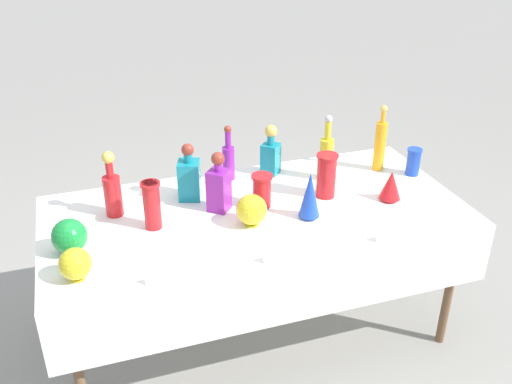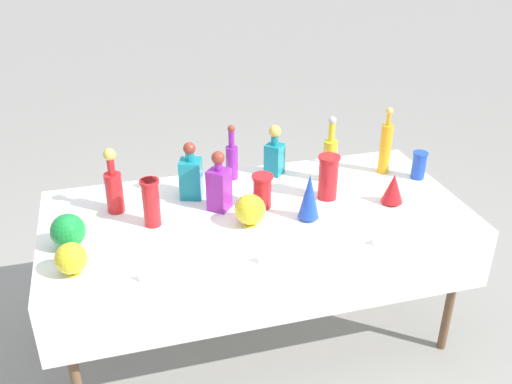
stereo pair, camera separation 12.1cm
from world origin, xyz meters
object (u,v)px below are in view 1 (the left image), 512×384
(square_decanter_1, at_px, (219,186))
(fluted_vase_0, at_px, (310,195))
(tall_bottle_0, at_px, (112,190))
(slender_vase_2, at_px, (152,204))
(round_bowl_0, at_px, (69,236))
(square_decanter_0, at_px, (189,177))
(tall_bottle_2, at_px, (228,159))
(fluted_vase_1, at_px, (391,185))
(round_bowl_2, at_px, (75,264))
(cardboard_box_behind_left, at_px, (246,222))
(tall_bottle_1, at_px, (326,155))
(tall_bottle_3, at_px, (380,144))
(slender_vase_0, at_px, (413,161))
(square_decanter_2, at_px, (271,153))
(slender_vase_1, at_px, (262,190))
(slender_vase_3, at_px, (326,174))
(round_bowl_1, at_px, (251,210))

(square_decanter_1, relative_size, fluted_vase_0, 1.30)
(tall_bottle_0, relative_size, fluted_vase_0, 1.41)
(slender_vase_2, relative_size, round_bowl_0, 1.45)
(square_decanter_1, bearing_deg, square_decanter_0, 124.41)
(tall_bottle_2, xyz_separation_m, square_decanter_1, (-0.13, -0.31, 0.01))
(square_decanter_1, xyz_separation_m, fluted_vase_0, (0.38, -0.20, -0.01))
(fluted_vase_1, bearing_deg, fluted_vase_0, -175.90)
(fluted_vase_0, xyz_separation_m, round_bowl_2, (-1.06, -0.16, -0.05))
(fluted_vase_1, bearing_deg, cardboard_box_behind_left, 114.01)
(tall_bottle_1, bearing_deg, fluted_vase_0, -124.82)
(tall_bottle_3, height_order, slender_vase_0, tall_bottle_3)
(square_decanter_2, xyz_separation_m, fluted_vase_1, (0.46, -0.47, -0.04))
(slender_vase_0, relative_size, round_bowl_2, 1.08)
(slender_vase_0, xyz_separation_m, slender_vase_1, (-0.89, -0.08, 0.01))
(slender_vase_0, height_order, cardboard_box_behind_left, slender_vase_0)
(square_decanter_2, height_order, round_bowl_2, square_decanter_2)
(tall_bottle_3, bearing_deg, slender_vase_2, -170.00)
(round_bowl_0, bearing_deg, tall_bottle_3, 11.01)
(slender_vase_0, bearing_deg, fluted_vase_1, -140.76)
(square_decanter_0, height_order, square_decanter_1, square_decanter_1)
(square_decanter_1, bearing_deg, tall_bottle_1, 12.98)
(slender_vase_3, bearing_deg, slender_vase_1, -179.74)
(round_bowl_1, relative_size, round_bowl_2, 1.10)
(cardboard_box_behind_left, bearing_deg, square_decanter_2, -91.94)
(square_decanter_2, bearing_deg, round_bowl_0, -156.64)
(slender_vase_1, distance_m, fluted_vase_1, 0.64)
(round_bowl_0, height_order, round_bowl_1, round_bowl_0)
(tall_bottle_2, height_order, round_bowl_1, tall_bottle_2)
(tall_bottle_2, distance_m, round_bowl_1, 0.49)
(tall_bottle_0, xyz_separation_m, slender_vase_3, (1.03, -0.15, -0.01))
(slender_vase_3, bearing_deg, round_bowl_2, -165.05)
(tall_bottle_1, xyz_separation_m, tall_bottle_3, (0.32, 0.01, 0.02))
(square_decanter_0, relative_size, slender_vase_2, 1.28)
(slender_vase_3, bearing_deg, square_decanter_1, 176.34)
(slender_vase_2, bearing_deg, tall_bottle_1, 12.46)
(tall_bottle_0, distance_m, tall_bottle_1, 1.11)
(slender_vase_3, bearing_deg, tall_bottle_3, 25.53)
(fluted_vase_1, bearing_deg, round_bowl_0, 179.57)
(square_decanter_0, xyz_separation_m, round_bowl_0, (-0.59, -0.32, -0.04))
(fluted_vase_1, distance_m, round_bowl_0, 1.52)
(square_decanter_2, distance_m, slender_vase_2, 0.79)
(slender_vase_0, xyz_separation_m, slender_vase_3, (-0.55, -0.08, 0.04))
(tall_bottle_3, distance_m, cardboard_box_behind_left, 1.16)
(tall_bottle_3, distance_m, slender_vase_2, 1.29)
(square_decanter_0, xyz_separation_m, slender_vase_3, (0.65, -0.19, 0.00))
(slender_vase_1, bearing_deg, fluted_vase_0, -43.51)
(square_decanter_1, height_order, cardboard_box_behind_left, square_decanter_1)
(slender_vase_2, bearing_deg, cardboard_box_behind_left, 51.27)
(square_decanter_1, bearing_deg, tall_bottle_2, 66.19)
(square_decanter_1, height_order, slender_vase_3, square_decanter_1)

